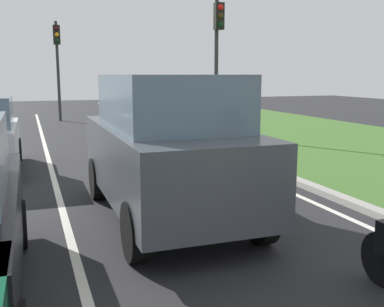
# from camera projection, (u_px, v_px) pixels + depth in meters

# --- Properties ---
(ground_plane) EXTENTS (60.00, 60.00, 0.00)m
(ground_plane) POSITION_uv_depth(u_px,v_px,m) (79.00, 165.00, 11.62)
(ground_plane) COLOR #262628
(lane_line_center) EXTENTS (0.12, 32.00, 0.01)m
(lane_line_center) POSITION_uv_depth(u_px,v_px,m) (51.00, 167.00, 11.39)
(lane_line_center) COLOR silver
(lane_line_center) RESTS_ON ground
(lane_line_right_edge) EXTENTS (0.12, 32.00, 0.01)m
(lane_line_right_edge) POSITION_uv_depth(u_px,v_px,m) (211.00, 157.00, 12.82)
(lane_line_right_edge) COLOR silver
(lane_line_right_edge) RESTS_ON ground
(grass_verge_right) EXTENTS (9.00, 48.00, 0.06)m
(grass_verge_right) POSITION_uv_depth(u_px,v_px,m) (354.00, 146.00, 14.45)
(grass_verge_right) COLOR #3D6628
(grass_verge_right) RESTS_ON ground
(curb_right) EXTENTS (0.24, 48.00, 0.12)m
(curb_right) POSITION_uv_depth(u_px,v_px,m) (227.00, 154.00, 12.98)
(curb_right) COLOR #9E9B93
(curb_right) RESTS_ON ground
(car_suv_ahead) EXTENTS (1.98, 4.51, 2.28)m
(car_suv_ahead) POSITION_uv_depth(u_px,v_px,m) (167.00, 147.00, 7.16)
(car_suv_ahead) COLOR #474C51
(car_suv_ahead) RESTS_ON ground
(traffic_light_near_right) EXTENTS (0.32, 0.50, 4.94)m
(traffic_light_near_right) POSITION_uv_depth(u_px,v_px,m) (218.00, 43.00, 15.92)
(traffic_light_near_right) COLOR #2D2D2D
(traffic_light_near_right) RESTS_ON ground
(traffic_light_far_median) EXTENTS (0.32, 0.50, 4.77)m
(traffic_light_far_median) POSITION_uv_depth(u_px,v_px,m) (57.00, 54.00, 21.95)
(traffic_light_far_median) COLOR #2D2D2D
(traffic_light_far_median) RESTS_ON ground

